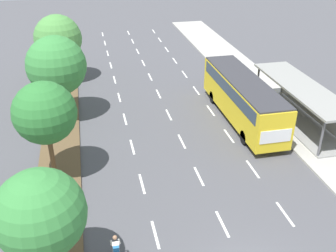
% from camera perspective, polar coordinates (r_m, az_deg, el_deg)
% --- Properties ---
extents(median_strip, '(2.60, 52.00, 0.12)m').
position_cam_1_polar(median_strip, '(33.11, -15.36, 2.85)').
color(median_strip, brown).
rests_on(median_strip, ground).
extents(sidewalk_right, '(4.50, 52.00, 0.15)m').
position_cam_1_polar(sidewalk_right, '(36.34, 13.39, 5.46)').
color(sidewalk_right, '#ADAAA3').
rests_on(sidewalk_right, ground).
extents(lane_divider_left, '(0.14, 48.59, 0.01)m').
position_cam_1_polar(lane_divider_left, '(32.05, -6.84, 2.73)').
color(lane_divider_left, white).
rests_on(lane_divider_left, ground).
extents(lane_divider_center, '(0.14, 48.59, 0.01)m').
position_cam_1_polar(lane_divider_center, '(32.50, -0.70, 3.33)').
color(lane_divider_center, white).
rests_on(lane_divider_center, ground).
extents(lane_divider_right, '(0.14, 48.59, 0.01)m').
position_cam_1_polar(lane_divider_right, '(33.32, 5.22, 3.86)').
color(lane_divider_right, white).
rests_on(lane_divider_right, ground).
extents(bus_shelter, '(2.90, 10.63, 2.86)m').
position_cam_1_polar(bus_shelter, '(30.40, 19.44, 3.63)').
color(bus_shelter, gray).
rests_on(bus_shelter, sidewalk_right).
extents(bus, '(2.54, 11.29, 3.37)m').
position_cam_1_polar(bus, '(29.56, 10.98, 4.51)').
color(bus, yellow).
rests_on(bus, ground).
extents(median_tree_nearest, '(3.58, 3.58, 5.56)m').
position_cam_1_polar(median_tree_nearest, '(15.80, -18.41, -12.26)').
color(median_tree_nearest, brown).
rests_on(median_tree_nearest, median_strip).
extents(median_tree_second, '(3.56, 3.56, 5.99)m').
position_cam_1_polar(median_tree_second, '(22.31, -17.80, 1.84)').
color(median_tree_second, brown).
rests_on(median_tree_second, median_strip).
extents(median_tree_third, '(4.40, 4.40, 6.36)m').
position_cam_1_polar(median_tree_third, '(29.66, -16.21, 8.58)').
color(median_tree_third, brown).
rests_on(median_tree_third, median_strip).
extents(median_tree_fourth, '(4.31, 4.31, 6.16)m').
position_cam_1_polar(median_tree_fourth, '(37.32, -15.99, 12.34)').
color(median_tree_fourth, brown).
rests_on(median_tree_fourth, median_strip).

